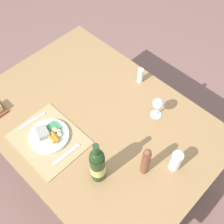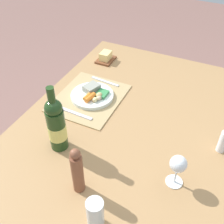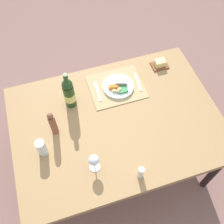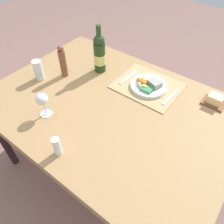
{
  "view_description": "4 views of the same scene",
  "coord_description": "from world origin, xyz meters",
  "px_view_note": "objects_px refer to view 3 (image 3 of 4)",
  "views": [
    {
      "loc": [
        0.76,
        -0.64,
        2.19
      ],
      "look_at": [
        0.09,
        0.06,
        0.82
      ],
      "focal_mm": 47.02,
      "sensor_mm": 36.0,
      "label": 1
    },
    {
      "loc": [
        0.94,
        0.34,
        1.66
      ],
      "look_at": [
        0.03,
        -0.09,
        0.78
      ],
      "focal_mm": 44.75,
      "sensor_mm": 36.0,
      "label": 2
    },
    {
      "loc": [
        0.33,
        0.91,
        2.33
      ],
      "look_at": [
        0.03,
        -0.01,
        0.82
      ],
      "focal_mm": 43.03,
      "sensor_mm": 36.0,
      "label": 3
    },
    {
      "loc": [
        -0.59,
        0.75,
        1.62
      ],
      "look_at": [
        -0.07,
        0.06,
        0.74
      ],
      "focal_mm": 35.1,
      "sensor_mm": 36.0,
      "label": 4
    }
  ],
  "objects_px": {
    "dinner_plate": "(118,86)",
    "wine_glass": "(94,161)",
    "dining_table": "(116,124)",
    "salt_shaker": "(141,173)",
    "pepper_mill": "(53,124)",
    "wine_bottle": "(69,93)",
    "butter_dish": "(160,64)",
    "knife": "(98,91)",
    "fork": "(138,82)",
    "water_tumbler": "(42,148)"
  },
  "relations": [
    {
      "from": "water_tumbler",
      "to": "wine_glass",
      "type": "xyz_separation_m",
      "value": [
        -0.29,
        0.2,
        0.05
      ]
    },
    {
      "from": "wine_glass",
      "to": "pepper_mill",
      "type": "bearing_deg",
      "value": -60.48
    },
    {
      "from": "fork",
      "to": "wine_bottle",
      "type": "xyz_separation_m",
      "value": [
        0.53,
        0.04,
        0.12
      ]
    },
    {
      "from": "dinner_plate",
      "to": "knife",
      "type": "xyz_separation_m",
      "value": [
        0.16,
        -0.01,
        -0.01
      ]
    },
    {
      "from": "fork",
      "to": "salt_shaker",
      "type": "distance_m",
      "value": 0.74
    },
    {
      "from": "dining_table",
      "to": "water_tumbler",
      "type": "bearing_deg",
      "value": 9.19
    },
    {
      "from": "dining_table",
      "to": "butter_dish",
      "type": "relative_size",
      "value": 11.28
    },
    {
      "from": "butter_dish",
      "to": "wine_bottle",
      "type": "xyz_separation_m",
      "value": [
        0.76,
        0.15,
        0.11
      ]
    },
    {
      "from": "knife",
      "to": "butter_dish",
      "type": "bearing_deg",
      "value": -166.81
    },
    {
      "from": "water_tumbler",
      "to": "butter_dish",
      "type": "bearing_deg",
      "value": -155.41
    },
    {
      "from": "pepper_mill",
      "to": "wine_bottle",
      "type": "xyz_separation_m",
      "value": [
        -0.16,
        -0.19,
        0.02
      ]
    },
    {
      "from": "dining_table",
      "to": "pepper_mill",
      "type": "height_order",
      "value": "pepper_mill"
    },
    {
      "from": "fork",
      "to": "water_tumbler",
      "type": "distance_m",
      "value": 0.87
    },
    {
      "from": "fork",
      "to": "salt_shaker",
      "type": "height_order",
      "value": "salt_shaker"
    },
    {
      "from": "wine_glass",
      "to": "pepper_mill",
      "type": "distance_m",
      "value": 0.38
    },
    {
      "from": "dining_table",
      "to": "butter_dish",
      "type": "height_order",
      "value": "butter_dish"
    },
    {
      "from": "knife",
      "to": "butter_dish",
      "type": "distance_m",
      "value": 0.56
    },
    {
      "from": "dinner_plate",
      "to": "wine_glass",
      "type": "height_order",
      "value": "wine_glass"
    },
    {
      "from": "pepper_mill",
      "to": "wine_bottle",
      "type": "relative_size",
      "value": 0.69
    },
    {
      "from": "dining_table",
      "to": "salt_shaker",
      "type": "height_order",
      "value": "salt_shaker"
    },
    {
      "from": "butter_dish",
      "to": "pepper_mill",
      "type": "height_order",
      "value": "pepper_mill"
    },
    {
      "from": "pepper_mill",
      "to": "wine_bottle",
      "type": "bearing_deg",
      "value": -128.79
    },
    {
      "from": "salt_shaker",
      "to": "pepper_mill",
      "type": "distance_m",
      "value": 0.65
    },
    {
      "from": "water_tumbler",
      "to": "fork",
      "type": "bearing_deg",
      "value": -155.64
    },
    {
      "from": "dinner_plate",
      "to": "knife",
      "type": "relative_size",
      "value": 1.25
    },
    {
      "from": "dining_table",
      "to": "fork",
      "type": "xyz_separation_m",
      "value": [
        -0.26,
        -0.27,
        0.07
      ]
    },
    {
      "from": "dinner_plate",
      "to": "wine_glass",
      "type": "relative_size",
      "value": 1.57
    },
    {
      "from": "pepper_mill",
      "to": "wine_glass",
      "type": "bearing_deg",
      "value": 119.52
    },
    {
      "from": "water_tumbler",
      "to": "dining_table",
      "type": "bearing_deg",
      "value": -170.81
    },
    {
      "from": "water_tumbler",
      "to": "wine_bottle",
      "type": "distance_m",
      "value": 0.42
    },
    {
      "from": "dining_table",
      "to": "water_tumbler",
      "type": "relative_size",
      "value": 10.75
    },
    {
      "from": "water_tumbler",
      "to": "dinner_plate",
      "type": "bearing_deg",
      "value": -150.74
    },
    {
      "from": "knife",
      "to": "wine_glass",
      "type": "xyz_separation_m",
      "value": [
        0.18,
        0.57,
        0.1
      ]
    },
    {
      "from": "butter_dish",
      "to": "dining_table",
      "type": "bearing_deg",
      "value": 37.83
    },
    {
      "from": "wine_bottle",
      "to": "dinner_plate",
      "type": "bearing_deg",
      "value": -174.93
    },
    {
      "from": "water_tumbler",
      "to": "salt_shaker",
      "type": "relative_size",
      "value": 1.25
    },
    {
      "from": "dinner_plate",
      "to": "wine_bottle",
      "type": "xyz_separation_m",
      "value": [
        0.38,
        0.03,
        0.11
      ]
    },
    {
      "from": "knife",
      "to": "pepper_mill",
      "type": "height_order",
      "value": "pepper_mill"
    },
    {
      "from": "wine_glass",
      "to": "pepper_mill",
      "type": "height_order",
      "value": "pepper_mill"
    },
    {
      "from": "dining_table",
      "to": "pepper_mill",
      "type": "distance_m",
      "value": 0.46
    },
    {
      "from": "dining_table",
      "to": "fork",
      "type": "distance_m",
      "value": 0.39
    },
    {
      "from": "butter_dish",
      "to": "wine_glass",
      "type": "height_order",
      "value": "wine_glass"
    },
    {
      "from": "wine_glass",
      "to": "dining_table",
      "type": "bearing_deg",
      "value": -129.87
    },
    {
      "from": "fork",
      "to": "dining_table",
      "type": "bearing_deg",
      "value": 51.08
    },
    {
      "from": "dinner_plate",
      "to": "water_tumbler",
      "type": "bearing_deg",
      "value": 29.26
    },
    {
      "from": "wine_glass",
      "to": "wine_bottle",
      "type": "height_order",
      "value": "wine_bottle"
    },
    {
      "from": "butter_dish",
      "to": "salt_shaker",
      "type": "xyz_separation_m",
      "value": [
        0.48,
        0.81,
        0.03
      ]
    },
    {
      "from": "dining_table",
      "to": "knife",
      "type": "xyz_separation_m",
      "value": [
        0.06,
        -0.28,
        0.07
      ]
    },
    {
      "from": "knife",
      "to": "butter_dish",
      "type": "xyz_separation_m",
      "value": [
        -0.55,
        -0.1,
        0.02
      ]
    },
    {
      "from": "fork",
      "to": "dinner_plate",
      "type": "bearing_deg",
      "value": 6.54
    }
  ]
}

